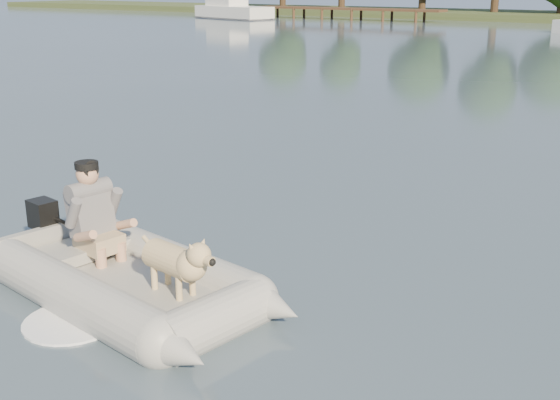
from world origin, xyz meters
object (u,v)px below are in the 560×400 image
Objects in this scene: dog at (172,265)px; cabin_cruiser at (233,6)px; man at (91,209)px; dinghy at (127,242)px; dock at (346,14)px.

cabin_cruiser is at bearing 135.74° from dog.
dog is 59.63m from cabin_cruiser.
man is 58.61m from cabin_cruiser.
cabin_cruiser reaches higher than dinghy.
man is (-0.73, 0.17, 0.19)m from dinghy.
dinghy is 0.57× the size of cabin_cruiser.
dinghy is 59.18m from cabin_cruiser.
dock is 2.10× the size of cabin_cruiser.
dock is at bearing 124.65° from man.
dock is at bearing 125.81° from dog.
dock is 3.66× the size of dinghy.
dinghy is at bearing -4.24° from man.
dinghy is at bearing -175.43° from dog.
dinghy is 4.28× the size of man.
dock is 57.85m from dinghy.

